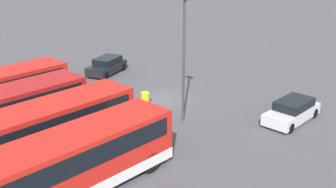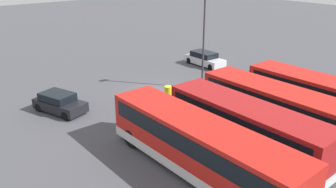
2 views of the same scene
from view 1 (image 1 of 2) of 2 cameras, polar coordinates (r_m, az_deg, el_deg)
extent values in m
plane|color=#47474C|center=(29.68, -0.94, -0.89)|extent=(140.00, 140.00, 0.00)
cube|color=red|center=(18.62, -13.98, -9.50)|extent=(2.62, 10.78, 2.60)
cube|color=silver|center=(19.14, -13.72, -12.16)|extent=(2.66, 10.83, 0.55)
cube|color=black|center=(18.34, -14.14, -7.86)|extent=(2.68, 9.99, 0.90)
cube|color=black|center=(21.33, -1.87, -3.11)|extent=(2.25, 0.08, 1.10)
cylinder|color=black|center=(21.96, -6.58, -7.43)|extent=(0.31, 1.10, 1.10)
cylinder|color=black|center=(20.48, -2.47, -9.49)|extent=(0.31, 1.10, 1.10)
cube|color=red|center=(21.96, -18.21, -5.19)|extent=(2.65, 11.40, 2.60)
cube|color=silver|center=(22.40, -17.92, -7.56)|extent=(2.69, 11.44, 0.55)
cube|color=black|center=(21.72, -18.38, -3.75)|extent=(2.70, 10.60, 0.90)
cube|color=black|center=(24.62, -6.74, 0.02)|extent=(2.25, 0.08, 1.10)
cylinder|color=black|center=(25.29, -10.71, -3.80)|extent=(0.31, 1.10, 1.10)
cylinder|color=black|center=(23.64, -7.47, -5.37)|extent=(0.31, 1.10, 1.10)
cube|color=#A51919|center=(25.03, -22.36, -2.56)|extent=(2.63, 10.15, 2.60)
cube|color=silver|center=(25.42, -22.06, -4.69)|extent=(2.67, 10.19, 0.55)
cube|color=black|center=(27.05, -12.80, 1.52)|extent=(2.25, 0.08, 1.10)
cylinder|color=black|center=(27.85, -16.26, -1.98)|extent=(0.31, 1.10, 1.10)
cylinder|color=black|center=(26.05, -13.72, -3.31)|extent=(0.31, 1.10, 1.10)
cube|color=black|center=(30.50, -15.10, 3.45)|extent=(2.25, 0.10, 1.10)
cylinder|color=black|center=(31.28, -18.12, 0.27)|extent=(0.32, 1.10, 1.10)
cylinder|color=black|center=(29.42, -15.96, -0.76)|extent=(0.32, 1.10, 1.10)
cube|color=silver|center=(27.18, 16.91, -2.66)|extent=(1.81, 4.40, 0.70)
cube|color=black|center=(27.12, 17.24, -1.32)|extent=(1.65, 2.64, 0.55)
cylinder|color=black|center=(25.62, 16.76, -4.58)|extent=(0.22, 0.64, 0.64)
cylinder|color=black|center=(26.29, 13.70, -3.63)|extent=(0.22, 0.64, 0.64)
cylinder|color=black|center=(28.31, 19.81, -2.53)|extent=(0.22, 0.64, 0.64)
cylinder|color=black|center=(28.92, 16.96, -1.72)|extent=(0.22, 0.64, 0.64)
cube|color=black|center=(36.11, -8.60, 3.65)|extent=(3.00, 4.36, 0.70)
cube|color=black|center=(36.10, -8.48, 4.69)|extent=(2.33, 2.80, 0.55)
cylinder|color=black|center=(34.64, -8.74, 2.56)|extent=(0.42, 0.68, 0.64)
cylinder|color=black|center=(35.52, -10.90, 2.88)|extent=(0.42, 0.68, 0.64)
cylinder|color=black|center=(36.88, -6.36, 3.77)|extent=(0.42, 0.68, 0.64)
cylinder|color=black|center=(37.71, -8.45, 4.04)|extent=(0.42, 0.68, 0.64)
cylinder|color=#38383D|center=(25.04, 2.21, 4.28)|extent=(0.16, 0.16, 7.64)
cylinder|color=yellow|center=(28.65, -3.22, -0.70)|extent=(0.60, 0.60, 0.95)
camera|label=2|loc=(36.26, -51.17, 12.69)|focal=37.01mm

